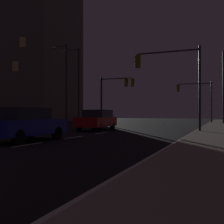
{
  "coord_description": "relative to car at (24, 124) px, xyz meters",
  "views": [
    {
      "loc": [
        7.66,
        -1.5,
        1.32
      ],
      "look_at": [
        -1.63,
        23.26,
        1.41
      ],
      "focal_mm": 48.46,
      "sensor_mm": 36.0,
      "label": 1
    }
  ],
  "objects": [
    {
      "name": "traffic_light_far_right",
      "position": [
        5.18,
        28.38,
        3.02
      ],
      "size": [
        4.44,
        0.42,
        5.21
      ],
      "color": "#2D3033",
      "rests_on": "sidewalk_right"
    },
    {
      "name": "building_distant",
      "position": [
        -28.01,
        31.34,
        13.58
      ],
      "size": [
        25.22,
        12.78,
        28.8
      ],
      "color": "#6B6056",
      "rests_on": "ground"
    },
    {
      "name": "ground_plane",
      "position": [
        1.07,
        7.33,
        -0.82
      ],
      "size": [
        112.0,
        112.0,
        0.0
      ],
      "primitive_type": "plane",
      "color": "black",
      "rests_on": "ground"
    },
    {
      "name": "car_oncoming",
      "position": [
        -0.4,
        9.42,
        0.0
      ],
      "size": [
        1.98,
        4.46,
        1.57
      ],
      "color": "#B71414",
      "rests_on": "ground"
    },
    {
      "name": "street_lamp_across_street",
      "position": [
        -6.14,
        14.53,
        3.97
      ],
      "size": [
        1.82,
        0.38,
        8.11
      ],
      "color": "#2D3033",
      "rests_on": "ground"
    },
    {
      "name": "car",
      "position": [
        0.0,
        0.0,
        0.0
      ],
      "size": [
        2.02,
        4.48,
        1.57
      ],
      "color": "navy",
      "rests_on": "ground"
    },
    {
      "name": "lane_edge_line",
      "position": [
        6.64,
        12.33,
        -0.82
      ],
      "size": [
        0.14,
        53.0,
        0.01
      ],
      "color": "silver",
      "rests_on": "ground"
    },
    {
      "name": "lane_markings_center",
      "position": [
        1.07,
        10.83,
        -0.82
      ],
      "size": [
        0.14,
        50.0,
        0.01
      ],
      "color": "silver",
      "rests_on": "ground"
    },
    {
      "name": "traffic_light_near_right",
      "position": [
        -3.38,
        21.73,
        3.14
      ],
      "size": [
        4.11,
        0.41,
        5.63
      ],
      "color": "#4C4C51",
      "rests_on": "ground"
    },
    {
      "name": "traffic_light_mid_left",
      "position": [
        5.2,
        9.29,
        3.36
      ],
      "size": [
        4.63,
        0.46,
        5.69
      ],
      "color": "#2D3033",
      "rests_on": "sidewalk_right"
    },
    {
      "name": "traffic_light_near_left",
      "position": [
        -3.63,
        21.36,
        3.09
      ],
      "size": [
        3.58,
        0.6,
        5.59
      ],
      "color": "#2D3033",
      "rests_on": "ground"
    },
    {
      "name": "sidewalk_right",
      "position": [
        8.32,
        7.33,
        -0.75
      ],
      "size": [
        2.85,
        77.0,
        0.14
      ],
      "primitive_type": "cube",
      "color": "#9E937F",
      "rests_on": "ground"
    },
    {
      "name": "street_lamp_mid_block",
      "position": [
        -5.46,
        15.8,
        3.89
      ],
      "size": [
        1.89,
        0.36,
        7.95
      ],
      "color": "#2D3033",
      "rests_on": "ground"
    }
  ]
}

